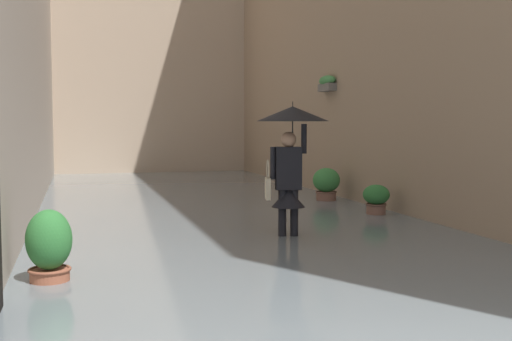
% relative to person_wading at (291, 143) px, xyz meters
% --- Properties ---
extents(ground_plane, '(60.00, 60.00, 0.00)m').
position_rel_person_wading_xyz_m(ground_plane, '(0.52, -3.32, -1.54)').
color(ground_plane, gray).
extents(flood_water, '(7.32, 25.40, 0.15)m').
position_rel_person_wading_xyz_m(flood_water, '(0.52, -3.32, -1.46)').
color(flood_water, slate).
rests_on(flood_water, ground_plane).
extents(person_wading, '(1.08, 1.08, 2.15)m').
position_rel_person_wading_xyz_m(person_wading, '(0.00, 0.00, 0.00)').
color(person_wading, '#2D2319').
rests_on(person_wading, ground_plane).
extents(potted_plant_near_left, '(0.60, 0.60, 0.86)m').
position_rel_person_wading_xyz_m(potted_plant_near_left, '(-2.20, -3.96, -1.05)').
color(potted_plant_near_left, brown).
rests_on(potted_plant_near_left, ground_plane).
extents(potted_plant_mid_left, '(0.49, 0.49, 0.70)m').
position_rel_person_wading_xyz_m(potted_plant_mid_left, '(-2.28, -1.72, -1.13)').
color(potted_plant_mid_left, brown).
rests_on(potted_plant_mid_left, ground_plane).
extents(potted_plant_far_right, '(0.48, 0.48, 0.92)m').
position_rel_person_wading_xyz_m(potted_plant_far_right, '(3.35, 1.87, -1.06)').
color(potted_plant_far_right, '#9E563D').
rests_on(potted_plant_far_right, ground_plane).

